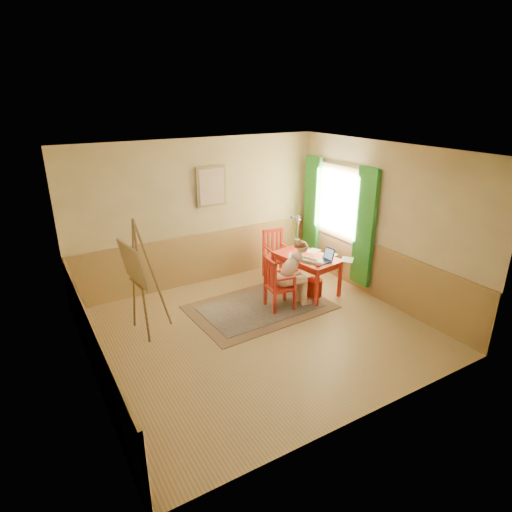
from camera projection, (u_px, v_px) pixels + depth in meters
room at (260, 249)px, 6.25m from camera, size 5.04×4.54×2.84m
wainscot at (236, 284)px, 7.21m from camera, size 5.00×4.50×1.00m
window at (337, 213)px, 8.30m from camera, size 0.12×2.01×2.20m
wall_portrait at (211, 187)px, 7.96m from camera, size 0.60×0.05×0.76m
rug at (260, 307)px, 7.49m from camera, size 2.47×1.71×0.02m
table at (307, 261)px, 7.88m from camera, size 0.91×1.30×0.72m
chair_left at (278, 284)px, 7.30m from camera, size 0.47×0.46×0.94m
chair_back at (276, 255)px, 8.55m from camera, size 0.49×0.51×0.99m
figure at (294, 271)px, 7.34m from camera, size 0.90×0.43×1.20m
laptop at (324, 259)px, 7.57m from camera, size 0.41×0.27×0.24m
papers at (321, 255)px, 7.88m from camera, size 1.05×0.99×0.00m
vase at (297, 233)px, 8.21m from camera, size 0.24×0.32×0.63m
wastebasket at (314, 288)px, 7.87m from camera, size 0.38×0.38×0.33m
easel at (136, 268)px, 6.29m from camera, size 0.66×0.84×1.88m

